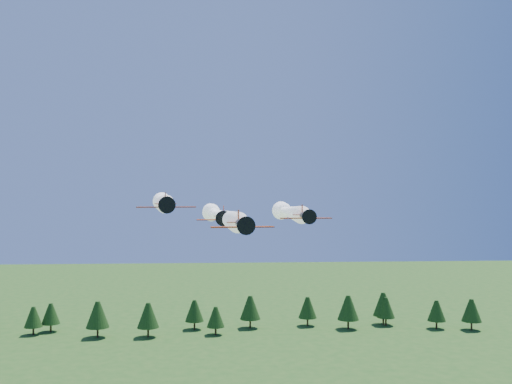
{
  "coord_description": "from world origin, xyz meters",
  "views": [
    {
      "loc": [
        -2.75,
        -75.03,
        43.72
      ],
      "look_at": [
        2.2,
        0.0,
        44.28
      ],
      "focal_mm": 40.0,
      "sensor_mm": 36.0,
      "label": 1
    }
  ],
  "objects": [
    {
      "name": "plane_lead",
      "position": [
        -2.73,
        22.75,
        40.57
      ],
      "size": [
        9.86,
        60.63,
        3.7
      ],
      "rotation": [
        0.0,
        0.0,
        0.08
      ],
      "color": "black",
      "rests_on": "ground"
    },
    {
      "name": "plane_left",
      "position": [
        -12.8,
        27.99,
        42.64
      ],
      "size": [
        10.94,
        50.88,
        3.7
      ],
      "rotation": [
        0.0,
        0.0,
        0.11
      ],
      "color": "black",
      "rests_on": "ground"
    },
    {
      "name": "plane_right",
      "position": [
        9.47,
        27.02,
        41.05
      ],
      "size": [
        7.0,
        44.9,
        3.7
      ],
      "rotation": [
        0.0,
        0.0,
        -0.02
      ],
      "color": "black",
      "rests_on": "ground"
    },
    {
      "name": "plane_slot",
      "position": [
        -2.04,
        5.99,
        40.71
      ],
      "size": [
        7.58,
        8.28,
        2.68
      ],
      "rotation": [
        0.0,
        0.0,
        -0.02
      ],
      "color": "black",
      "rests_on": "ground"
    },
    {
      "name": "treeline",
      "position": [
        1.65,
        110.75,
        6.58
      ],
      "size": [
        166.86,
        19.08,
        11.8
      ],
      "color": "#382314",
      "rests_on": "ground"
    }
  ]
}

